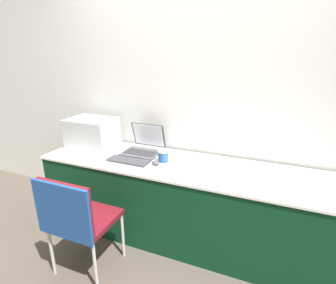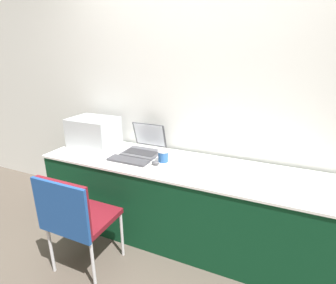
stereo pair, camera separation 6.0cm
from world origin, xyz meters
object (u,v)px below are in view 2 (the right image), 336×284
at_px(printer, 94,131).
at_px(external_keyboard, 128,160).
at_px(coffee_cup, 163,156).
at_px(mouse, 155,163).
at_px(laptop_left, 145,146).
at_px(chair, 73,214).

xyz_separation_m(printer, external_keyboard, (0.54, -0.21, -0.15)).
height_order(coffee_cup, mouse, coffee_cup).
distance_m(printer, external_keyboard, 0.60).
distance_m(laptop_left, mouse, 0.35).
bearing_deg(chair, printer, 118.22).
bearing_deg(chair, laptop_left, 82.76).
relative_size(printer, external_keyboard, 1.21).
height_order(external_keyboard, chair, chair).
distance_m(external_keyboard, mouse, 0.26).
bearing_deg(printer, mouse, -12.86).
height_order(laptop_left, external_keyboard, laptop_left).
relative_size(printer, coffee_cup, 4.50).
height_order(laptop_left, coffee_cup, laptop_left).
relative_size(laptop_left, external_keyboard, 0.91).
height_order(printer, external_keyboard, printer).
height_order(printer, laptop_left, printer).
bearing_deg(printer, laptop_left, 6.84).
height_order(external_keyboard, coffee_cup, coffee_cup).
xyz_separation_m(laptop_left, external_keyboard, (-0.02, -0.28, -0.05)).
relative_size(coffee_cup, chair, 0.12).
bearing_deg(external_keyboard, laptop_left, 86.61).
height_order(printer, mouse, printer).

